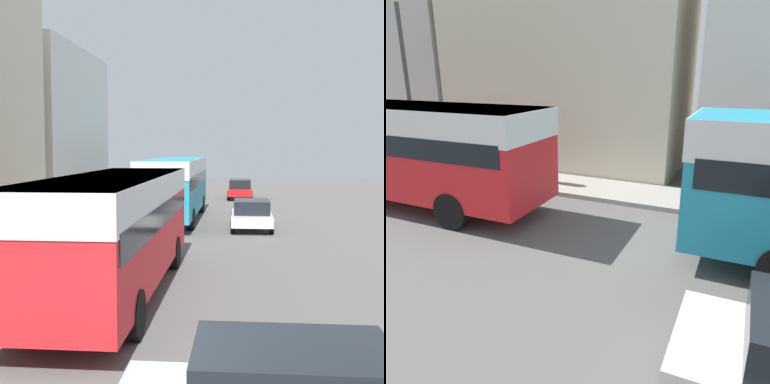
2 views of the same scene
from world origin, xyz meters
The scene contains 5 objects.
building_corner centered at (-9.08, 0.90, 4.83)m, with size 5.77×7.82×9.66m.
building_midblock centered at (-8.84, 9.98, 5.25)m, with size 5.29×9.79×10.50m.
bus_lead centered at (-1.61, 7.37, 1.99)m, with size 2.59×10.14×3.06m.
pedestrian_near_curb centered at (-4.95, 10.83, 1.11)m, with size 0.35×0.35×1.86m.
lamp_post centered at (-4.35, 5.16, 4.00)m, with size 0.36×0.36×6.55m.
Camera 2 is at (6.51, 17.34, 4.03)m, focal length 35.00 mm.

